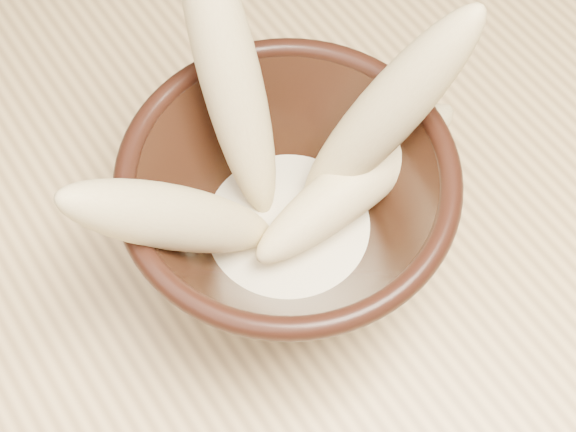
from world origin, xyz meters
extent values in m
plane|color=#A37F4C|center=(0.00, 0.00, 0.00)|extent=(4.00, 4.00, 0.00)
cube|color=#E3BD7D|center=(0.00, 0.00, 0.73)|extent=(1.20, 0.80, 0.04)
cylinder|color=black|center=(-0.15, -0.05, 0.76)|extent=(0.10, 0.10, 0.01)
cylinder|color=black|center=(-0.15, -0.05, 0.78)|extent=(0.09, 0.09, 0.01)
torus|color=black|center=(-0.15, -0.05, 0.86)|extent=(0.22, 0.22, 0.01)
cylinder|color=beige|center=(-0.15, -0.05, 0.79)|extent=(0.12, 0.12, 0.02)
ellipsoid|color=#CFB57A|center=(-0.15, 0.02, 0.88)|extent=(0.07, 0.15, 0.19)
ellipsoid|color=#CFB57A|center=(-0.22, -0.04, 0.86)|extent=(0.15, 0.07, 0.16)
ellipsoid|color=#CFB57A|center=(-0.08, -0.06, 0.87)|extent=(0.14, 0.07, 0.18)
ellipsoid|color=#CFB57A|center=(-0.10, -0.06, 0.82)|extent=(0.18, 0.06, 0.05)
camera|label=1|loc=(-0.30, -0.27, 1.29)|focal=50.00mm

